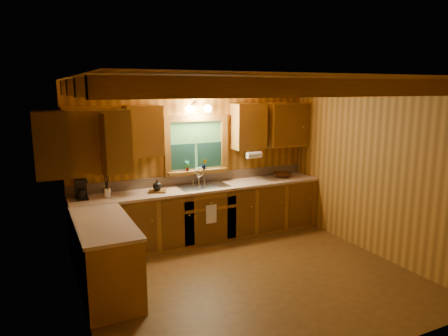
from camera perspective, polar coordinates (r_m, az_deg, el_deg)
The scene contains 20 objects.
room at distance 5.22m, azimuth 3.82°, elevation -2.06°, with size 4.20×4.20×4.20m.
ceiling_beams at distance 5.08m, azimuth 4.00°, elevation 11.12°, with size 4.20×2.54×0.18m.
base_cabinets at distance 6.39m, azimuth -5.94°, elevation -7.74°, with size 4.20×2.22×0.86m.
countertop at distance 6.27m, azimuth -5.92°, elevation -3.81°, with size 4.20×2.24×0.04m.
backsplash at distance 6.95m, azimuth -3.89°, elevation -1.44°, with size 4.20×0.02×0.16m, color tan.
dishwasher_panel at distance 5.59m, azimuth -13.38°, elevation -10.78°, with size 0.02×0.60×0.80m, color white.
upper_cabinets at distance 6.19m, azimuth -7.26°, elevation 5.02°, with size 4.19×1.77×0.78m.
window at distance 6.84m, azimuth -3.90°, elevation 3.02°, with size 1.12×0.08×1.00m.
window_sill at distance 6.86m, azimuth -3.70°, elevation -0.41°, with size 1.06×0.14×0.04m, color brown.
wall_sconce at distance 6.66m, azimuth -3.57°, elevation 8.31°, with size 0.45×0.21×0.17m.
paper_towel_roll at distance 6.96m, azimuth 4.22°, elevation 1.84°, with size 0.11×0.11×0.27m, color white.
dish_towel at distance 6.52m, azimuth -1.79°, elevation -6.47°, with size 0.18×0.01×0.30m, color white.
sink at distance 6.72m, azimuth -2.98°, elevation -2.95°, with size 0.82×0.48×0.43m.
coffee_maker at distance 6.27m, azimuth -19.36°, elevation -2.85°, with size 0.16×0.21×0.29m.
utensil_crock at distance 6.27m, azimuth -16.06°, elevation -3.25°, with size 0.11×0.11×0.32m.
cutting_board at distance 6.43m, azimuth -9.31°, elevation -3.23°, with size 0.27×0.19×0.02m, color brown.
teakettle at distance 6.41m, azimuth -9.33°, elevation -2.52°, with size 0.14×0.14×0.18m.
wicker_basket at distance 7.47m, azimuth 8.19°, elevation -0.96°, with size 0.33×0.33×0.08m, color #48230C.
potted_plant_left at distance 6.76m, azimuth -5.16°, elevation 0.37°, with size 0.10×0.07×0.19m, color brown.
potted_plant_right at distance 6.86m, azimuth -2.79°, elevation 0.54°, with size 0.10×0.08×0.18m, color brown.
Camera 1 is at (-2.52, -4.42, 2.48)m, focal length 32.69 mm.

